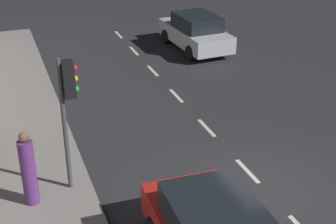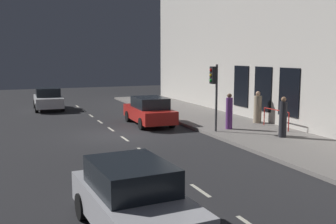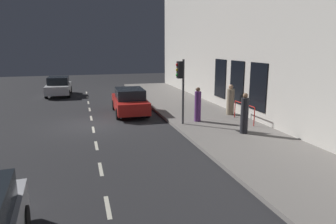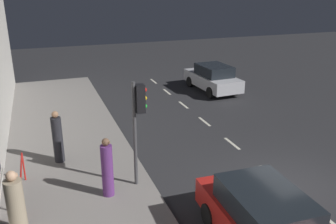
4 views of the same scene
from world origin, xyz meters
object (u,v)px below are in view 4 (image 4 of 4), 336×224
object	(u,v)px
pedestrian_0	(107,169)
pedestrian_1	(58,138)
traffic_light	(138,111)
parked_car_1	(213,78)
parked_car_2	(267,224)
pedestrian_2	(16,206)

from	to	relation	value
pedestrian_0	pedestrian_1	world-z (taller)	pedestrian_1
traffic_light	parked_car_1	size ratio (longest dim) A/B	0.79
pedestrian_0	traffic_light	bearing A→B (deg)	148.03
parked_car_1	pedestrian_1	size ratio (longest dim) A/B	2.24
traffic_light	parked_car_2	bearing A→B (deg)	117.57
pedestrian_0	pedestrian_1	bearing A→B (deg)	-114.75
pedestrian_1	pedestrian_2	bearing A→B (deg)	95.91
parked_car_2	pedestrian_0	distance (m)	4.69
parked_car_1	pedestrian_1	world-z (taller)	pedestrian_1
pedestrian_1	pedestrian_2	world-z (taller)	pedestrian_1
traffic_light	pedestrian_0	bearing A→B (deg)	16.61
parked_car_2	pedestrian_1	size ratio (longest dim) A/B	2.40
parked_car_1	pedestrian_0	bearing A→B (deg)	-134.24
parked_car_1	pedestrian_0	xyz separation A→B (m)	(8.10, 9.34, 0.22)
pedestrian_0	pedestrian_2	size ratio (longest dim) A/B	1.03
parked_car_2	pedestrian_1	world-z (taller)	pedestrian_1
parked_car_1	parked_car_2	size ratio (longest dim) A/B	0.94
pedestrian_2	pedestrian_1	bearing A→B (deg)	149.96
parked_car_1	pedestrian_1	distance (m)	11.42
parked_car_1	pedestrian_0	size ratio (longest dim) A/B	2.30
pedestrian_0	parked_car_2	bearing A→B (deg)	82.61
traffic_light	pedestrian_2	distance (m)	4.10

